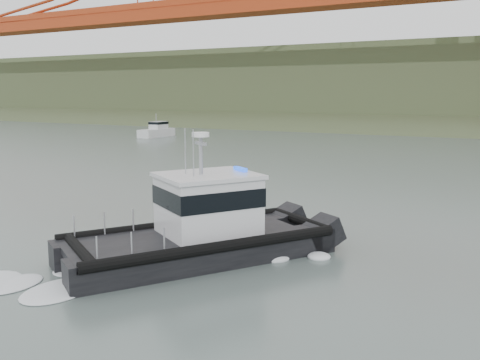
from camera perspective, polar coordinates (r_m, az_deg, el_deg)
The scene contains 3 objects.
ground at distance 19.94m, azimuth -10.43°, elevation -10.26°, with size 400.00×400.00×0.00m, color #4C5A56.
patrol_boat at distance 21.61m, azimuth -4.20°, elevation -4.94°, with size 9.10×11.31×5.27m.
motorboat at distance 83.31m, azimuth -8.84°, elevation 5.20°, with size 2.27×6.68×3.66m.
Camera 1 is at (12.12, -14.39, 6.60)m, focal length 40.00 mm.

